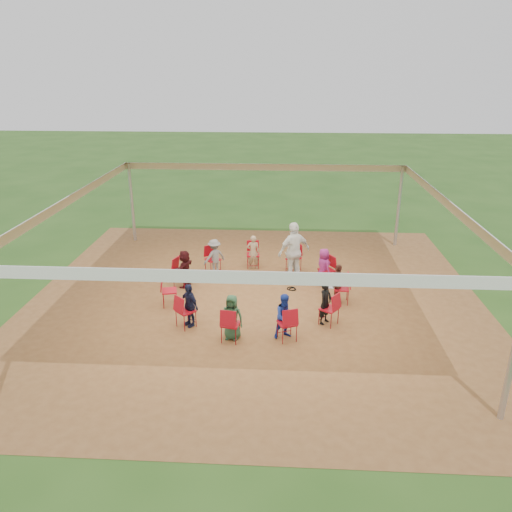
# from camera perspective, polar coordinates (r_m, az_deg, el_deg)

# --- Properties ---
(ground) EXTENTS (80.00, 80.00, 0.00)m
(ground) POSITION_cam_1_polar(r_m,az_deg,el_deg) (14.56, -0.05, -4.91)
(ground) COLOR #295019
(ground) RESTS_ON ground
(dirt_patch) EXTENTS (13.00, 13.00, 0.00)m
(dirt_patch) POSITION_cam_1_polar(r_m,az_deg,el_deg) (14.56, -0.05, -4.89)
(dirt_patch) COLOR brown
(dirt_patch) RESTS_ON ground
(tent) EXTENTS (10.33, 10.33, 3.00)m
(tent) POSITION_cam_1_polar(r_m,az_deg,el_deg) (13.70, -0.05, 4.07)
(tent) COLOR #B2B2B7
(tent) RESTS_ON ground
(chair_0) EXTENTS (0.46, 0.44, 0.90)m
(chair_0) POSITION_cam_1_polar(r_m,az_deg,el_deg) (14.34, 9.75, -3.67)
(chair_0) COLOR #B00B1A
(chair_0) RESTS_ON ground
(chair_1) EXTENTS (0.59, 0.58, 0.90)m
(chair_1) POSITION_cam_1_polar(r_m,az_deg,el_deg) (15.53, 8.07, -1.62)
(chair_1) COLOR #B00B1A
(chair_1) RESTS_ON ground
(chair_2) EXTENTS (0.58, 0.58, 0.90)m
(chair_2) POSITION_cam_1_polar(r_m,az_deg,el_deg) (16.36, 4.34, -0.28)
(chair_2) COLOR #B00B1A
(chair_2) RESTS_ON ground
(chair_3) EXTENTS (0.46, 0.48, 0.90)m
(chair_3) POSITION_cam_1_polar(r_m,az_deg,el_deg) (16.64, -0.34, 0.14)
(chair_3) COLOR #B00B1A
(chair_3) RESTS_ON ground
(chair_4) EXTENTS (0.60, 0.61, 0.90)m
(chair_4) POSITION_cam_1_polar(r_m,az_deg,el_deg) (16.29, -4.96, -0.40)
(chair_4) COLOR #B00B1A
(chair_4) RESTS_ON ground
(chair_5) EXTENTS (0.55, 0.54, 0.90)m
(chair_5) POSITION_cam_1_polar(r_m,az_deg,el_deg) (15.40, -8.50, -1.84)
(chair_5) COLOR #B00B1A
(chair_5) RESTS_ON ground
(chair_6) EXTENTS (0.53, 0.51, 0.90)m
(chair_6) POSITION_cam_1_polar(r_m,az_deg,el_deg) (14.18, -9.86, -3.96)
(chair_6) COLOR #B00B1A
(chair_6) RESTS_ON ground
(chair_7) EXTENTS (0.61, 0.61, 0.90)m
(chair_7) POSITION_cam_1_polar(r_m,az_deg,el_deg) (12.99, -8.04, -6.26)
(chair_7) COLOR #B00B1A
(chair_7) RESTS_ON ground
(chair_8) EXTENTS (0.50, 0.51, 0.90)m
(chair_8) POSITION_cam_1_polar(r_m,az_deg,el_deg) (12.26, -2.92, -7.81)
(chair_8) COLOR #B00B1A
(chair_8) RESTS_ON ground
(chair_9) EXTENTS (0.55, 0.56, 0.90)m
(chair_9) POSITION_cam_1_polar(r_m,az_deg,el_deg) (12.31, 3.57, -7.69)
(chair_9) COLOR #B00B1A
(chair_9) RESTS_ON ground
(chair_10) EXTENTS (0.60, 0.60, 0.90)m
(chair_10) POSITION_cam_1_polar(r_m,az_deg,el_deg) (13.12, 8.35, -5.99)
(chair_10) COLOR #B00B1A
(chair_10) RESTS_ON ground
(person_seated_0) EXTENTS (0.38, 0.70, 1.16)m
(person_seated_0) POSITION_cam_1_polar(r_m,az_deg,el_deg) (14.27, 9.30, -3.15)
(person_seated_0) COLOR brown
(person_seated_0) RESTS_ON ground
(person_seated_1) EXTENTS (0.56, 0.65, 1.16)m
(person_seated_1) POSITION_cam_1_polar(r_m,az_deg,el_deg) (15.42, 7.72, -1.22)
(person_seated_1) COLOR #8F2370
(person_seated_1) RESTS_ON ground
(person_seated_2) EXTENTS (0.65, 0.55, 1.16)m
(person_seated_2) POSITION_cam_1_polar(r_m,az_deg,el_deg) (16.21, 4.16, 0.04)
(person_seated_2) COLOR #A7A393
(person_seated_2) RESTS_ON ground
(person_seated_3) EXTENTS (0.45, 0.32, 1.16)m
(person_seated_3) POSITION_cam_1_polar(r_m,az_deg,el_deg) (16.48, -0.33, 0.44)
(person_seated_3) COLOR tan
(person_seated_3) RESTS_ON ground
(person_seated_4) EXTENTS (0.82, 0.76, 1.16)m
(person_seated_4) POSITION_cam_1_polar(r_m,az_deg,el_deg) (16.14, -4.77, -0.07)
(person_seated_4) COLOR slate
(person_seated_4) RESTS_ON ground
(person_seated_5) EXTENTS (0.74, 1.15, 1.16)m
(person_seated_5) POSITION_cam_1_polar(r_m,az_deg,el_deg) (15.29, -8.14, -1.43)
(person_seated_5) COLOR #3D1013
(person_seated_5) RESTS_ON ground
(person_seated_6) EXTENTS (0.73, 0.72, 1.16)m
(person_seated_6) POSITION_cam_1_polar(r_m,az_deg,el_deg) (12.99, -7.64, -5.56)
(person_seated_6) COLOR #191D3A
(person_seated_6) RESTS_ON ground
(person_seated_7) EXTENTS (0.62, 0.42, 1.16)m
(person_seated_7) POSITION_cam_1_polar(r_m,az_deg,el_deg) (12.29, -2.77, -6.99)
(person_seated_7) COLOR #295134
(person_seated_7) RESTS_ON ground
(person_seated_8) EXTENTS (0.65, 0.51, 1.16)m
(person_seated_8) POSITION_cam_1_polar(r_m,az_deg,el_deg) (12.34, 3.38, -6.88)
(person_seated_8) COLOR #1D359C
(person_seated_8) RESTS_ON ground
(person_seated_9) EXTENTS (0.47, 0.51, 1.16)m
(person_seated_9) POSITION_cam_1_polar(r_m,az_deg,el_deg) (13.11, 7.93, -5.31)
(person_seated_9) COLOR black
(person_seated_9) RESTS_ON ground
(standing_person) EXTENTS (1.24, 1.08, 1.89)m
(standing_person) POSITION_cam_1_polar(r_m,az_deg,el_deg) (15.52, 4.37, 0.51)
(standing_person) COLOR white
(standing_person) RESTS_ON ground
(cable_coil) EXTENTS (0.31, 0.31, 0.03)m
(cable_coil) POSITION_cam_1_polar(r_m,az_deg,el_deg) (15.18, 4.11, -3.76)
(cable_coil) COLOR black
(cable_coil) RESTS_ON ground
(laptop) EXTENTS (0.26, 0.32, 0.21)m
(laptop) POSITION_cam_1_polar(r_m,az_deg,el_deg) (14.28, 8.64, -3.25)
(laptop) COLOR #B7B7BC
(laptop) RESTS_ON ground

